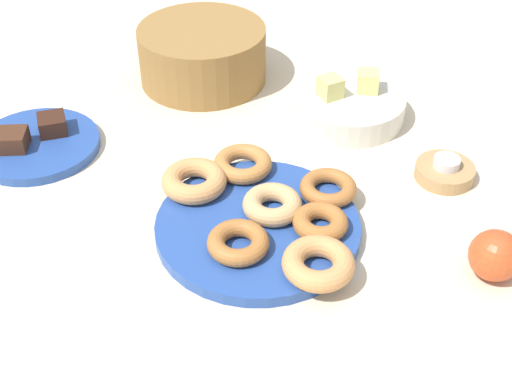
{
  "coord_description": "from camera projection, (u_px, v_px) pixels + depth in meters",
  "views": [
    {
      "loc": [
        -0.07,
        -0.73,
        0.67
      ],
      "look_at": [
        0.0,
        0.03,
        0.05
      ],
      "focal_mm": 48.61,
      "sensor_mm": 36.0,
      "label": 1
    }
  ],
  "objects": [
    {
      "name": "donut_2",
      "position": [
        238.0,
        243.0,
        0.93
      ],
      "size": [
        0.1,
        0.1,
        0.02
      ],
      "primitive_type": "torus",
      "rotation": [
        0.0,
        0.0,
        6.13
      ],
      "color": "#AD6B33",
      "rests_on": "donut_plate"
    },
    {
      "name": "donut_3",
      "position": [
        328.0,
        188.0,
        1.02
      ],
      "size": [
        0.12,
        0.12,
        0.02
      ],
      "primitive_type": "torus",
      "rotation": [
        0.0,
        0.0,
        2.4
      ],
      "color": "#AD6B33",
      "rests_on": "donut_plate"
    },
    {
      "name": "candle_holder",
      "position": [
        445.0,
        172.0,
        1.08
      ],
      "size": [
        0.09,
        0.09,
        0.02
      ],
      "primitive_type": "cylinder",
      "color": "tan",
      "rests_on": "ground_plane"
    },
    {
      "name": "apple",
      "position": [
        495.0,
        255.0,
        0.9
      ],
      "size": [
        0.07,
        0.07,
        0.07
      ],
      "primitive_type": "sphere",
      "color": "#CC4C23",
      "rests_on": "ground_plane"
    },
    {
      "name": "donut_5",
      "position": [
        272.0,
        205.0,
        0.99
      ],
      "size": [
        0.12,
        0.12,
        0.03
      ],
      "primitive_type": "torus",
      "rotation": [
        0.0,
        0.0,
        4.15
      ],
      "color": "tan",
      "rests_on": "donut_plate"
    },
    {
      "name": "donut_4",
      "position": [
        318.0,
        263.0,
        0.89
      ],
      "size": [
        0.1,
        0.1,
        0.03
      ],
      "primitive_type": "torus",
      "rotation": [
        0.0,
        0.0,
        3.08
      ],
      "color": "tan",
      "rests_on": "donut_plate"
    },
    {
      "name": "donut_plate",
      "position": [
        258.0,
        227.0,
        0.98
      ],
      "size": [
        0.29,
        0.29,
        0.02
      ],
      "primitive_type": "cylinder",
      "color": "#284C9E",
      "rests_on": "ground_plane"
    },
    {
      "name": "tealight",
      "position": [
        447.0,
        162.0,
        1.07
      ],
      "size": [
        0.04,
        0.04,
        0.02
      ],
      "primitive_type": "cylinder",
      "color": "silver",
      "rests_on": "candle_holder"
    },
    {
      "name": "donut_0",
      "position": [
        243.0,
        164.0,
        1.06
      ],
      "size": [
        0.11,
        0.11,
        0.02
      ],
      "primitive_type": "torus",
      "rotation": [
        0.0,
        0.0,
        6.0
      ],
      "color": "#BC7A3D",
      "rests_on": "donut_plate"
    },
    {
      "name": "basket",
      "position": [
        203.0,
        55.0,
        1.29
      ],
      "size": [
        0.28,
        0.28,
        0.1
      ],
      "primitive_type": "cylinder",
      "rotation": [
        0.0,
        0.0,
        2.93
      ],
      "color": "olive",
      "rests_on": "ground_plane"
    },
    {
      "name": "brownie_far",
      "position": [
        52.0,
        124.0,
        1.15
      ],
      "size": [
        0.05,
        0.06,
        0.03
      ],
      "primitive_type": "cube",
      "rotation": [
        0.0,
        0.0,
        0.21
      ],
      "color": "#381E14",
      "rests_on": "cake_plate"
    },
    {
      "name": "fruit_bowl",
      "position": [
        348.0,
        107.0,
        1.21
      ],
      "size": [
        0.2,
        0.2,
        0.04
      ],
      "primitive_type": "cylinder",
      "color": "silver",
      "rests_on": "ground_plane"
    },
    {
      "name": "brownie_near",
      "position": [
        13.0,
        140.0,
        1.11
      ],
      "size": [
        0.05,
        0.05,
        0.03
      ],
      "primitive_type": "cube",
      "rotation": [
        0.0,
        0.0,
        -0.03
      ],
      "color": "#472819",
      "rests_on": "cake_plate"
    },
    {
      "name": "donut_6",
      "position": [
        320.0,
        223.0,
        0.96
      ],
      "size": [
        0.09,
        0.09,
        0.02
      ],
      "primitive_type": "torus",
      "rotation": [
        0.0,
        0.0,
        3.3
      ],
      "color": "#AD6B33",
      "rests_on": "donut_plate"
    },
    {
      "name": "donut_1",
      "position": [
        194.0,
        181.0,
        1.03
      ],
      "size": [
        0.14,
        0.14,
        0.03
      ],
      "primitive_type": "torus",
      "rotation": [
        0.0,
        0.0,
        5.51
      ],
      "color": "tan",
      "rests_on": "donut_plate"
    },
    {
      "name": "melon_chunk_left",
      "position": [
        330.0,
        87.0,
        1.18
      ],
      "size": [
        0.05,
        0.05,
        0.04
      ],
      "primitive_type": "cube",
      "rotation": [
        0.0,
        0.0,
        0.41
      ],
      "color": "#DBD67A",
      "rests_on": "fruit_bowl"
    },
    {
      "name": "ground_plane",
      "position": [
        258.0,
        231.0,
        0.99
      ],
      "size": [
        2.4,
        2.4,
        0.0
      ],
      "primitive_type": "plane",
      "color": "beige"
    },
    {
      "name": "melon_chunk_right",
      "position": [
        368.0,
        81.0,
        1.2
      ],
      "size": [
        0.04,
        0.04,
        0.04
      ],
      "primitive_type": "cube",
      "rotation": [
        0.0,
        0.0,
        -0.2
      ],
      "color": "#DBD67A",
      "rests_on": "fruit_bowl"
    },
    {
      "name": "cake_plate",
      "position": [
        37.0,
        145.0,
        1.14
      ],
      "size": [
        0.21,
        0.21,
        0.02
      ],
      "primitive_type": "cylinder",
      "color": "#284C9E",
      "rests_on": "ground_plane"
    }
  ]
}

